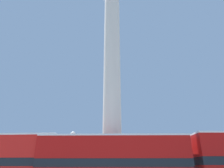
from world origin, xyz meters
TOP-DOWN VIEW (x-y plane):
  - monument_column at (0.00, 0.00)m, footprint 5.64×5.64m
  - bus_c at (0.25, -4.18)m, footprint 10.78×3.04m
  - street_lamp at (-3.43, -1.67)m, footprint 0.50×0.50m

SIDE VIEW (x-z plane):
  - bus_c at x=0.25m, z-range 0.23..4.51m
  - street_lamp at x=-3.43m, z-range 0.69..5.75m
  - monument_column at x=0.00m, z-range -3.68..21.84m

